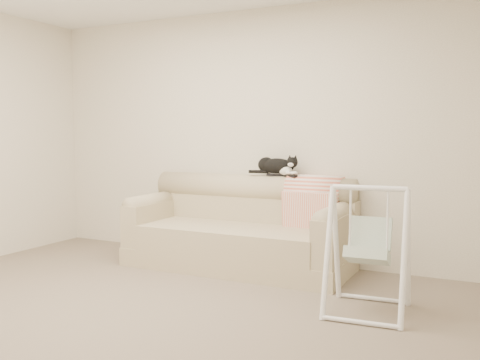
# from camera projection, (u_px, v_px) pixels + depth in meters

# --- Properties ---
(ground_plane) EXTENTS (5.00, 5.00, 0.00)m
(ground_plane) POSITION_uv_depth(u_px,v_px,m) (141.00, 314.00, 3.92)
(ground_plane) COLOR #6C604F
(ground_plane) RESTS_ON ground
(room_shell) EXTENTS (5.04, 4.04, 2.60)m
(room_shell) POSITION_uv_depth(u_px,v_px,m) (138.00, 105.00, 3.78)
(room_shell) COLOR beige
(room_shell) RESTS_ON ground
(sofa) EXTENTS (2.20, 0.93, 0.90)m
(sofa) POSITION_uv_depth(u_px,v_px,m) (241.00, 231.00, 5.32)
(sofa) COLOR #B9AE88
(sofa) RESTS_ON ground
(remote_a) EXTENTS (0.18, 0.07, 0.03)m
(remote_a) POSITION_uv_depth(u_px,v_px,m) (276.00, 175.00, 5.37)
(remote_a) COLOR black
(remote_a) RESTS_ON sofa
(remote_b) EXTENTS (0.17, 0.13, 0.02)m
(remote_b) POSITION_uv_depth(u_px,v_px,m) (290.00, 176.00, 5.26)
(remote_b) COLOR black
(remote_b) RESTS_ON sofa
(tuxedo_cat) EXTENTS (0.53, 0.22, 0.21)m
(tuxedo_cat) POSITION_uv_depth(u_px,v_px,m) (277.00, 166.00, 5.36)
(tuxedo_cat) COLOR black
(tuxedo_cat) RESTS_ON sofa
(throw_blanket) EXTENTS (0.54, 0.38, 0.58)m
(throw_blanket) POSITION_uv_depth(u_px,v_px,m) (314.00, 195.00, 5.19)
(throw_blanket) COLOR #E3694B
(throw_blanket) RESTS_ON sofa
(baby_swing) EXTENTS (0.62, 0.65, 0.95)m
(baby_swing) POSITION_uv_depth(u_px,v_px,m) (368.00, 249.00, 3.93)
(baby_swing) COLOR white
(baby_swing) RESTS_ON ground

